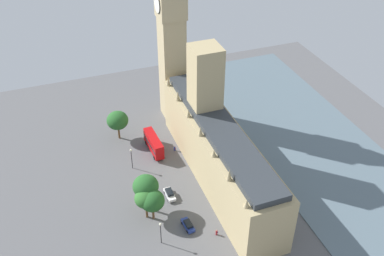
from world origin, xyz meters
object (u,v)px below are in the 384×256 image
(pedestrian_near_tower, at_px, (217,233))
(plane_tree_trailing, at_px, (152,201))
(plane_tree_corner, at_px, (146,186))
(double_decker_bus_leading, at_px, (154,143))
(street_lamp_far_end, at_px, (161,229))
(street_lamp_slot_10, at_px, (131,155))
(car_blue_opposite_hall, at_px, (188,225))
(parliament_building, at_px, (217,146))
(car_white_under_trees, at_px, (170,194))
(clock_tower, at_px, (171,30))
(plane_tree_kerbside, at_px, (146,198))
(pedestrian_by_river_gate, at_px, (175,149))
(plane_tree_midblock, at_px, (118,120))

(pedestrian_near_tower, distance_m, plane_tree_trailing, 16.33)
(pedestrian_near_tower, relative_size, plane_tree_corner, 0.16)
(double_decker_bus_leading, distance_m, pedestrian_near_tower, 34.71)
(double_decker_bus_leading, xyz_separation_m, pedestrian_near_tower, (-4.75, 34.32, -1.93))
(pedestrian_near_tower, xyz_separation_m, plane_tree_trailing, (12.06, -9.75, 5.11))
(plane_tree_trailing, distance_m, street_lamp_far_end, 7.78)
(plane_tree_corner, xyz_separation_m, street_lamp_slot_10, (-0.28, -15.92, -2.98))
(plane_tree_corner, bearing_deg, car_blue_opposite_hall, 128.72)
(car_blue_opposite_hall, xyz_separation_m, pedestrian_near_tower, (-5.38, 4.23, -0.18))
(street_lamp_slot_10, bearing_deg, plane_tree_corner, 88.99)
(parliament_building, xyz_separation_m, double_decker_bus_leading, (12.46, -15.28, -6.86))
(pedestrian_near_tower, bearing_deg, car_white_under_trees, -144.86)
(clock_tower, xyz_separation_m, pedestrian_near_tower, (6.37, 50.25, -27.70))
(pedestrian_near_tower, height_order, plane_tree_kerbside, plane_tree_kerbside)
(car_white_under_trees, bearing_deg, plane_tree_corner, 17.77)
(car_blue_opposite_hall, xyz_separation_m, pedestrian_by_river_gate, (-6.13, -28.14, -0.16))
(pedestrian_near_tower, height_order, street_lamp_far_end, street_lamp_far_end)
(street_lamp_far_end, bearing_deg, car_white_under_trees, -115.16)
(car_white_under_trees, distance_m, pedestrian_by_river_gate, 18.42)
(parliament_building, xyz_separation_m, pedestrian_by_river_gate, (6.96, -13.32, -8.76))
(plane_tree_trailing, bearing_deg, double_decker_bus_leading, -106.58)
(plane_tree_midblock, bearing_deg, plane_tree_corner, 90.07)
(plane_tree_corner, bearing_deg, street_lamp_far_end, 90.58)
(car_blue_opposite_hall, relative_size, plane_tree_corner, 0.46)
(parliament_building, xyz_separation_m, plane_tree_kerbside, (21.09, 8.34, -3.39))
(plane_tree_midblock, height_order, street_lamp_far_end, plane_tree_midblock)
(street_lamp_far_end, bearing_deg, plane_tree_corner, -89.42)
(double_decker_bus_leading, distance_m, car_blue_opposite_hall, 30.15)
(car_white_under_trees, bearing_deg, street_lamp_slot_10, -67.13)
(plane_tree_trailing, height_order, plane_tree_kerbside, plane_tree_kerbside)
(pedestrian_by_river_gate, xyz_separation_m, street_lamp_far_end, (13.23, 30.25, 3.66))
(car_blue_opposite_hall, relative_size, plane_tree_kerbside, 0.55)
(pedestrian_by_river_gate, xyz_separation_m, street_lamp_slot_10, (13.06, 3.23, 3.73))
(pedestrian_near_tower, distance_m, plane_tree_corner, 19.45)
(clock_tower, relative_size, pedestrian_by_river_gate, 33.88)
(car_white_under_trees, bearing_deg, pedestrian_near_tower, 111.41)
(parliament_building, height_order, plane_tree_kerbside, parliament_building)
(clock_tower, relative_size, plane_tree_trailing, 6.62)
(car_white_under_trees, height_order, plane_tree_midblock, plane_tree_midblock)
(plane_tree_kerbside, bearing_deg, pedestrian_by_river_gate, -123.14)
(pedestrian_by_river_gate, height_order, street_lamp_far_end, street_lamp_far_end)
(parliament_building, distance_m, street_lamp_slot_10, 22.97)
(double_decker_bus_leading, distance_m, street_lamp_far_end, 33.17)
(plane_tree_midblock, relative_size, plane_tree_kerbside, 1.07)
(pedestrian_by_river_gate, bearing_deg, car_blue_opposite_hall, 37.72)
(plane_tree_trailing, bearing_deg, plane_tree_midblock, -89.06)
(plane_tree_trailing, distance_m, plane_tree_kerbside, 1.66)
(plane_tree_trailing, xyz_separation_m, street_lamp_slot_10, (0.24, -19.39, -1.36))
(street_lamp_slot_10, bearing_deg, plane_tree_midblock, -88.75)
(car_blue_opposite_hall, distance_m, plane_tree_corner, 13.26)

